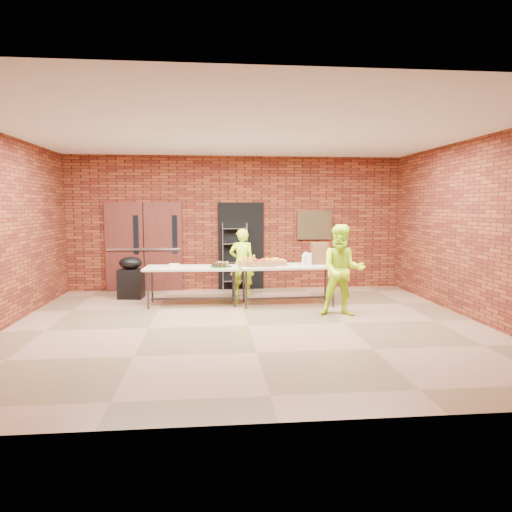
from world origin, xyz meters
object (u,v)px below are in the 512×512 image
(table_left, at_px, (192,270))
(volunteer_man, at_px, (342,270))
(wire_rack, at_px, (235,257))
(covered_grill, at_px, (131,277))
(table_right, at_px, (288,269))
(coffee_dispenser, at_px, (319,253))
(volunteer_woman, at_px, (242,263))

(table_left, relative_size, volunteer_man, 1.16)
(wire_rack, distance_m, covered_grill, 2.46)
(table_right, height_order, coffee_dispenser, coffee_dispenser)
(covered_grill, bearing_deg, volunteer_woman, 6.77)
(wire_rack, height_order, coffee_dispenser, wire_rack)
(coffee_dispenser, xyz_separation_m, covered_grill, (-4.00, 0.81, -0.57))
(table_left, relative_size, table_right, 0.97)
(volunteer_woman, bearing_deg, covered_grill, -1.39)
(wire_rack, relative_size, coffee_dispenser, 3.66)
(covered_grill, xyz_separation_m, volunteer_man, (4.15, -2.01, 0.38))
(coffee_dispenser, height_order, volunteer_woman, volunteer_woman)
(covered_grill, height_order, volunteer_man, volunteer_man)
(covered_grill, bearing_deg, table_right, -8.81)
(table_left, bearing_deg, table_right, -1.35)
(coffee_dispenser, bearing_deg, volunteer_man, -82.88)
(coffee_dispenser, xyz_separation_m, volunteer_man, (0.15, -1.20, -0.19))
(covered_grill, relative_size, volunteer_woman, 0.61)
(coffee_dispenser, relative_size, volunteer_woman, 0.29)
(wire_rack, height_order, covered_grill, wire_rack)
(volunteer_woman, bearing_deg, table_right, 132.39)
(volunteer_woman, xyz_separation_m, volunteer_man, (1.72, -1.97, 0.08))
(table_left, height_order, volunteer_man, volunteer_man)
(table_left, xyz_separation_m, table_right, (1.94, -0.14, 0.03))
(table_right, height_order, covered_grill, covered_grill)
(coffee_dispenser, bearing_deg, table_right, -166.48)
(table_right, distance_m, covered_grill, 3.45)
(table_left, relative_size, volunteer_woman, 1.28)
(table_left, distance_m, coffee_dispenser, 2.65)
(table_right, distance_m, volunteer_woman, 1.28)
(coffee_dispenser, bearing_deg, covered_grill, 168.59)
(table_left, relative_size, covered_grill, 2.11)
(table_left, distance_m, volunteer_woman, 1.33)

